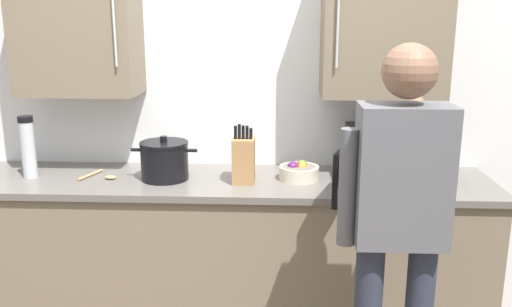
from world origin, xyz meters
TOP-DOWN VIEW (x-y plane):
  - back_wall_tiled at (0.00, 1.20)m, footprint 3.43×0.44m
  - counter_unit at (0.00, 0.91)m, footprint 2.75×0.60m
  - microwave_oven at (0.84, 0.94)m, footprint 0.61×0.72m
  - wooden_spoon at (-0.67, 0.89)m, footprint 0.20×0.19m
  - thermos_flask at (-1.04, 0.88)m, footprint 0.08×0.08m
  - knife_block at (0.09, 0.86)m, footprint 0.11×0.15m
  - stock_pot at (-0.33, 0.89)m, footprint 0.34×0.25m
  - fruit_bowl at (0.37, 0.91)m, footprint 0.21×0.21m
  - person_figure at (0.73, 0.16)m, footprint 0.44×0.58m

SIDE VIEW (x-z plane):
  - counter_unit at x=0.00m, z-range 0.00..0.92m
  - wooden_spoon at x=-0.67m, z-range 0.92..0.94m
  - fruit_bowl at x=0.37m, z-range 0.92..1.01m
  - person_figure at x=0.73m, z-range 0.17..1.82m
  - stock_pot at x=-0.33m, z-range 0.91..1.14m
  - knife_block at x=0.09m, z-range 0.89..1.19m
  - microwave_oven at x=0.84m, z-range 0.92..1.19m
  - thermos_flask at x=-1.04m, z-range 0.92..1.25m
  - back_wall_tiled at x=0.00m, z-range 0.08..2.91m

